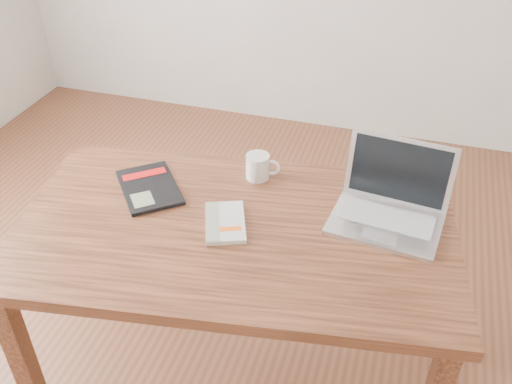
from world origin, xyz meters
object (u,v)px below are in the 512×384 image
(desk, at_px, (236,248))
(black_guidebook, at_px, (149,187))
(coffee_mug, at_px, (259,166))
(white_guidebook, at_px, (225,222))
(laptop, at_px, (390,205))

(desk, height_order, black_guidebook, black_guidebook)
(desk, distance_m, black_guidebook, 0.37)
(desk, relative_size, coffee_mug, 12.32)
(desk, height_order, white_guidebook, white_guidebook)
(black_guidebook, relative_size, coffee_mug, 2.67)
(black_guidebook, relative_size, laptop, 0.87)
(black_guidebook, bearing_deg, laptop, -33.39)
(black_guidebook, height_order, laptop, laptop)
(desk, xyz_separation_m, coffee_mug, (-0.01, 0.28, 0.14))
(black_guidebook, xyz_separation_m, coffee_mug, (0.33, 0.18, 0.04))
(desk, relative_size, black_guidebook, 4.61)
(black_guidebook, bearing_deg, white_guidebook, -57.90)
(laptop, bearing_deg, desk, -151.18)
(white_guidebook, distance_m, black_guidebook, 0.33)
(desk, distance_m, white_guidebook, 0.10)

